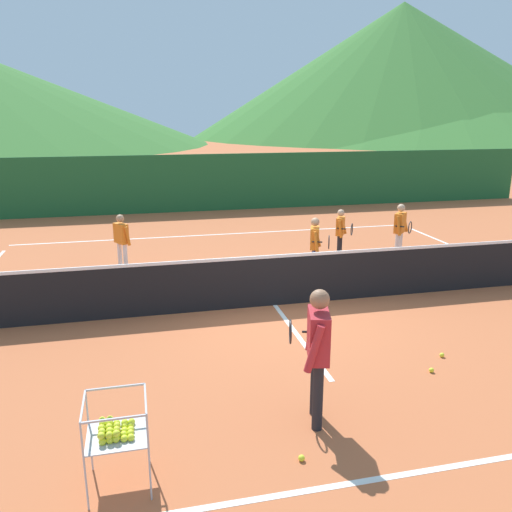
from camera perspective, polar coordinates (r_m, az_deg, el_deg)
name	(u,v)px	position (r m, az deg, el deg)	size (l,w,h in m)	color
ground_plane	(275,305)	(9.75, 2.08, -5.40)	(120.00, 120.00, 0.00)	#BC6038
line_baseline_near	(402,475)	(5.78, 15.72, -22.06)	(11.64, 0.08, 0.01)	white
line_baseline_far	(222,234)	(15.36, -3.77, 2.40)	(11.64, 0.08, 0.01)	white
line_service_center	(275,305)	(9.74, 2.08, -5.38)	(0.08, 5.87, 0.01)	white
tennis_net	(275,280)	(9.58, 2.11, -2.60)	(11.54, 0.08, 1.05)	#333338
instructor	(317,344)	(5.93, 6.72, -9.57)	(0.44, 0.80, 1.62)	black
student_0	(121,237)	(12.03, -14.52, 2.01)	(0.39, 0.52, 1.29)	silver
student_1	(315,242)	(11.18, 6.50, 1.53)	(0.42, 0.71, 1.32)	navy
student_2	(341,229)	(12.73, 9.27, 2.88)	(0.40, 0.69, 1.23)	black
student_3	(400,227)	(12.97, 15.52, 3.12)	(0.50, 0.70, 1.36)	silver
ball_cart	(115,431)	(5.30, -15.19, -17.99)	(0.58, 0.58, 0.90)	#B7B7BC
tennis_ball_1	(431,370)	(7.74, 18.66, -11.76)	(0.07, 0.07, 0.07)	yellow
tennis_ball_3	(302,458)	(5.77, 5.01, -21.17)	(0.07, 0.07, 0.07)	yellow
tennis_ball_4	(442,355)	(8.23, 19.69, -10.17)	(0.07, 0.07, 0.07)	yellow
windscreen_fence	(203,183)	(18.97, -5.79, 7.97)	(25.60, 0.08, 2.04)	#1E5B2D
hill_0	(434,99)	(75.72, 18.86, 16.00)	(51.87, 51.87, 10.41)	#38702D
hill_2	(400,71)	(80.78, 15.47, 18.91)	(58.76, 58.76, 18.10)	#38702D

